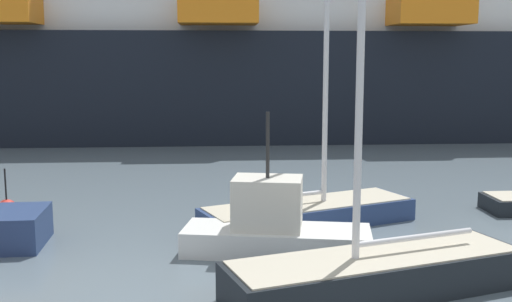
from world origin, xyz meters
The scene contains 5 objects.
sailboat_0 centered at (0.95, 11.36, 0.53)m, with size 7.57×4.33×11.11m.
sailboat_2 centered at (1.21, 5.21, 0.62)m, with size 7.59×3.76×12.15m.
fishing_boat_1 centered at (-0.71, 8.56, 0.76)m, with size 5.59×3.06×4.06m.
channel_buoy_1 centered at (-9.28, 13.50, 0.35)m, with size 0.68×0.68×1.78m.
cruise_ship centered at (-0.32, 39.26, 8.22)m, with size 131.79×27.15×25.53m.
Camera 1 is at (-3.41, -8.15, 5.54)m, focal length 43.02 mm.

